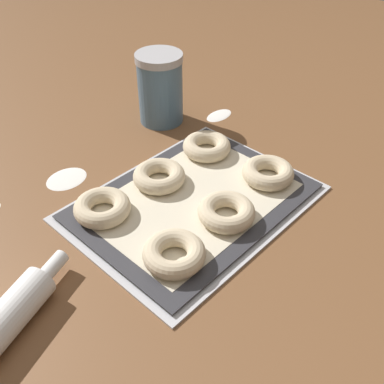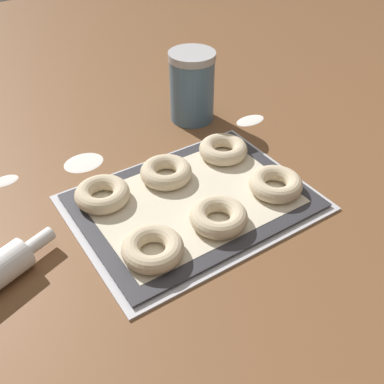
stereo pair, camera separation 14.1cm
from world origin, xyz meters
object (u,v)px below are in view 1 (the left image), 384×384
(bagel_back_left, at_px, (102,208))
(bagel_back_right, at_px, (207,146))
(baking_tray, at_px, (192,201))
(bagel_back_center, at_px, (159,176))
(flour_canister, at_px, (160,88))
(bagel_front_left, at_px, (174,253))
(bagel_front_right, at_px, (268,173))
(bagel_front_center, at_px, (226,212))

(bagel_back_left, bearing_deg, bagel_back_right, -0.85)
(baking_tray, bearing_deg, bagel_back_center, 95.81)
(bagel_back_left, height_order, flour_canister, flour_canister)
(bagel_front_left, distance_m, flour_canister, 0.45)
(bagel_back_center, xyz_separation_m, bagel_back_right, (0.13, 0.00, 0.00))
(bagel_back_left, height_order, bagel_back_center, same)
(bagel_front_right, relative_size, bagel_back_left, 1.00)
(bagel_front_center, height_order, bagel_back_left, same)
(bagel_back_left, bearing_deg, bagel_front_center, -49.74)
(flour_canister, bearing_deg, bagel_front_center, -116.63)
(bagel_front_center, distance_m, bagel_back_left, 0.21)
(baking_tray, distance_m, bagel_front_center, 0.08)
(bagel_back_left, distance_m, bagel_back_center, 0.13)
(baking_tray, xyz_separation_m, flour_canister, (0.17, 0.25, 0.07))
(baking_tray, height_order, bagel_back_left, bagel_back_left)
(baking_tray, xyz_separation_m, bagel_front_right, (0.14, -0.06, 0.02))
(bagel_back_center, bearing_deg, bagel_front_left, -126.85)
(baking_tray, relative_size, bagel_front_right, 4.32)
(baking_tray, relative_size, bagel_back_left, 4.32)
(bagel_back_center, bearing_deg, bagel_back_right, 0.99)
(baking_tray, bearing_deg, bagel_front_left, -147.14)
(flour_canister, bearing_deg, baking_tray, -123.44)
(bagel_front_left, distance_m, bagel_front_right, 0.26)
(flour_canister, bearing_deg, bagel_back_left, -150.41)
(baking_tray, distance_m, bagel_back_center, 0.08)
(bagel_front_left, xyz_separation_m, bagel_front_right, (0.26, 0.02, 0.00))
(bagel_front_left, height_order, bagel_back_center, same)
(bagel_back_left, bearing_deg, bagel_back_center, -2.79)
(bagel_front_center, bearing_deg, baking_tray, 90.90)
(flour_canister, bearing_deg, bagel_back_right, -103.14)
(bagel_front_left, distance_m, bagel_back_right, 0.30)
(bagel_front_left, relative_size, bagel_back_left, 1.00)
(baking_tray, distance_m, bagel_front_right, 0.15)
(bagel_front_center, distance_m, flour_canister, 0.37)
(bagel_front_center, height_order, bagel_back_right, same)
(bagel_front_left, height_order, bagel_front_right, same)
(bagel_back_left, bearing_deg, baking_tray, -31.45)
(bagel_front_center, bearing_deg, bagel_back_left, 130.26)
(bagel_front_center, xyz_separation_m, bagel_back_right, (0.12, 0.16, 0.00))
(bagel_front_right, bearing_deg, flour_canister, 84.84)
(bagel_front_center, relative_size, bagel_back_right, 1.00)
(baking_tray, relative_size, flour_canister, 2.66)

